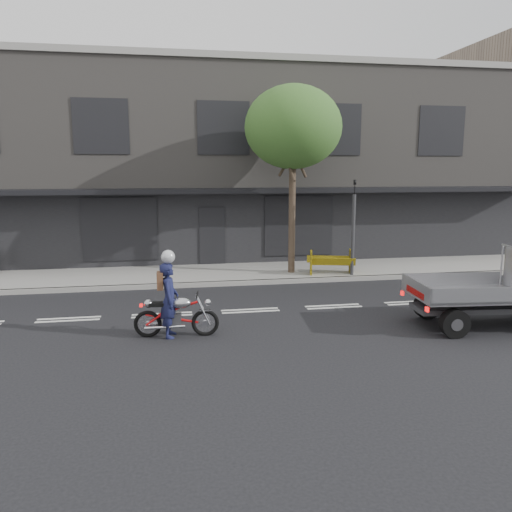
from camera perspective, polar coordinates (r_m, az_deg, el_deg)
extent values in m
plane|color=black|center=(13.87, -0.66, -6.27)|extent=(80.00, 80.00, 0.00)
cube|color=gray|center=(18.37, -3.01, -2.00)|extent=(32.00, 3.20, 0.15)
cube|color=gray|center=(16.82, -2.35, -3.11)|extent=(32.00, 0.20, 0.15)
cube|color=slate|center=(24.54, -4.98, 10.21)|extent=(26.00, 10.00, 8.00)
cylinder|color=#382B21|center=(17.97, 4.12, 3.94)|extent=(0.24, 0.24, 4.00)
ellipsoid|color=#305C22|center=(17.93, 4.26, 14.49)|extent=(3.40, 3.40, 2.89)
cylinder|color=#2D2D30|center=(17.82, 11.02, 2.11)|extent=(0.12, 0.12, 3.00)
imported|color=black|center=(17.68, 11.21, 7.74)|extent=(0.08, 0.10, 0.50)
torus|color=black|center=(11.98, -12.27, -7.60)|extent=(0.65, 0.16, 0.65)
torus|color=black|center=(11.86, -5.82, -7.60)|extent=(0.65, 0.16, 0.65)
cube|color=#2D2D30|center=(11.88, -9.32, -7.14)|extent=(0.35, 0.26, 0.27)
ellipsoid|color=#AAAAAE|center=(11.76, -8.63, -5.32)|extent=(0.55, 0.35, 0.26)
cube|color=black|center=(11.81, -10.87, -5.42)|extent=(0.53, 0.28, 0.08)
cylinder|color=black|center=(11.68, -6.74, -4.43)|extent=(0.09, 0.58, 0.04)
imported|color=#16193E|center=(11.74, -9.87, -4.98)|extent=(0.48, 0.68, 1.76)
cylinder|color=black|center=(12.53, 21.76, -7.18)|extent=(0.69, 0.31, 0.68)
cylinder|color=black|center=(13.84, 18.96, -5.41)|extent=(0.69, 0.31, 0.68)
cube|color=#2D2D30|center=(13.80, 25.70, -5.26)|extent=(4.15, 1.23, 0.12)
cube|color=#9D9DA1|center=(13.35, 23.01, -4.09)|extent=(2.81, 1.95, 0.09)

